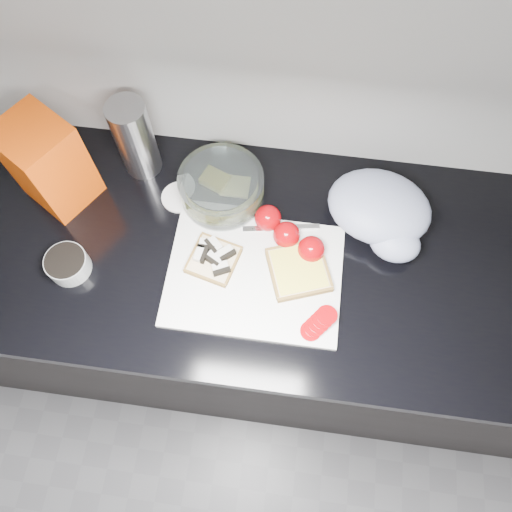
{
  "coord_description": "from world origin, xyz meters",
  "views": [
    {
      "loc": [
        0.15,
        0.71,
        1.98
      ],
      "look_at": [
        0.09,
        1.16,
        0.95
      ],
      "focal_mm": 35.0,
      "sensor_mm": 36.0,
      "label": 1
    }
  ],
  "objects_px": {
    "glass_bowl": "(222,188)",
    "bread_bag": "(48,163)",
    "cutting_board": "(254,275)",
    "steel_canister": "(135,139)"
  },
  "relations": [
    {
      "from": "cutting_board",
      "to": "steel_canister",
      "type": "xyz_separation_m",
      "value": [
        -0.32,
        0.27,
        0.1
      ]
    },
    {
      "from": "glass_bowl",
      "to": "bread_bag",
      "type": "xyz_separation_m",
      "value": [
        -0.39,
        -0.03,
        0.08
      ]
    },
    {
      "from": "bread_bag",
      "to": "steel_canister",
      "type": "height_order",
      "value": "bread_bag"
    },
    {
      "from": "glass_bowl",
      "to": "steel_canister",
      "type": "relative_size",
      "value": 0.94
    },
    {
      "from": "glass_bowl",
      "to": "bread_bag",
      "type": "relative_size",
      "value": 0.87
    },
    {
      "from": "cutting_board",
      "to": "bread_bag",
      "type": "bearing_deg",
      "value": 161.47
    },
    {
      "from": "cutting_board",
      "to": "glass_bowl",
      "type": "bearing_deg",
      "value": 118.01
    },
    {
      "from": "cutting_board",
      "to": "steel_canister",
      "type": "bearing_deg",
      "value": 140.29
    },
    {
      "from": "steel_canister",
      "to": "bread_bag",
      "type": "bearing_deg",
      "value": -150.84
    },
    {
      "from": "bread_bag",
      "to": "glass_bowl",
      "type": "bearing_deg",
      "value": 36.71
    }
  ]
}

